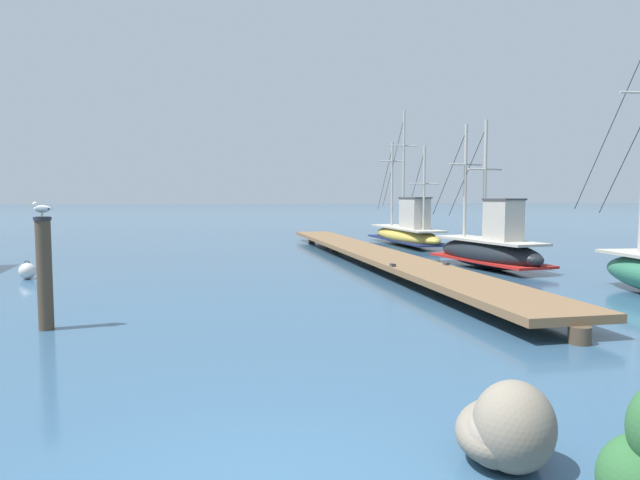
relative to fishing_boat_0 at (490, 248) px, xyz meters
The scene contains 7 objects.
floating_dock 4.08m from the fishing_boat_0, 147.10° to the left, with size 1.83×22.86×0.53m.
fishing_boat_0 is the anchor object (origin of this frame).
fishing_boat_1 9.01m from the fishing_boat_0, 86.80° to the left, with size 1.72×8.06×6.69m.
mooring_piling 13.63m from the fishing_boat_0, 152.81° to the right, with size 0.30×0.30×2.03m.
perched_seagull 13.70m from the fishing_boat_0, 152.79° to the right, with size 0.38×0.17×0.26m.
shore_rock_far_edge 14.17m from the fishing_boat_0, 118.41° to the right, with size 1.27×1.41×0.79m.
mooring_buoy 14.38m from the fishing_boat_0, behind, with size 0.47×0.47×0.54m.
Camera 1 is at (-0.34, -3.94, 2.37)m, focal length 30.93 mm.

